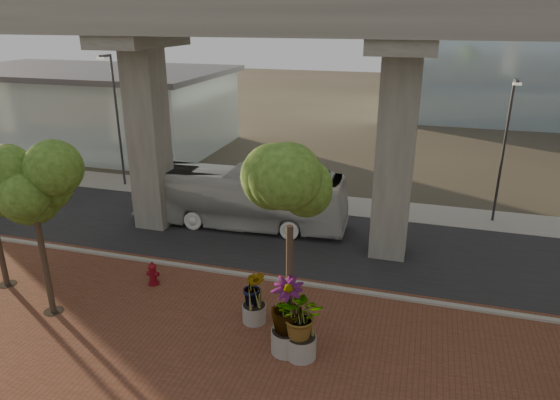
% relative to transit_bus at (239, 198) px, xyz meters
% --- Properties ---
extents(ground, '(160.00, 160.00, 0.00)m').
position_rel_transit_bus_xyz_m(ground, '(1.73, -3.13, -1.54)').
color(ground, '#363127').
rests_on(ground, ground).
extents(brick_plaza, '(70.00, 13.00, 0.06)m').
position_rel_transit_bus_xyz_m(brick_plaza, '(1.73, -11.13, -1.51)').
color(brick_plaza, brown).
rests_on(brick_plaza, ground).
extents(asphalt_road, '(90.00, 8.00, 0.04)m').
position_rel_transit_bus_xyz_m(asphalt_road, '(1.73, -1.13, -1.52)').
color(asphalt_road, black).
rests_on(asphalt_road, ground).
extents(curb_strip, '(70.00, 0.25, 0.16)m').
position_rel_transit_bus_xyz_m(curb_strip, '(1.73, -5.13, -1.46)').
color(curb_strip, gray).
rests_on(curb_strip, ground).
extents(far_sidewalk, '(90.00, 3.00, 0.06)m').
position_rel_transit_bus_xyz_m(far_sidewalk, '(1.73, 4.37, -1.51)').
color(far_sidewalk, gray).
rests_on(far_sidewalk, ground).
extents(transit_viaduct, '(72.00, 5.60, 12.40)m').
position_rel_transit_bus_xyz_m(transit_viaduct, '(1.73, -1.13, 5.74)').
color(transit_viaduct, gray).
rests_on(transit_viaduct, ground).
extents(station_pavilion, '(23.00, 13.00, 6.30)m').
position_rel_transit_bus_xyz_m(station_pavilion, '(-18.27, 12.87, 1.67)').
color(station_pavilion, silver).
rests_on(station_pavilion, ground).
extents(transit_bus, '(11.19, 3.08, 3.09)m').
position_rel_transit_bus_xyz_m(transit_bus, '(0.00, 0.00, 0.00)').
color(transit_bus, silver).
rests_on(transit_bus, ground).
extents(fire_hydrant, '(0.49, 0.45, 0.99)m').
position_rel_transit_bus_xyz_m(fire_hydrant, '(-1.20, -6.83, -1.01)').
color(fire_hydrant, maroon).
rests_on(fire_hydrant, ground).
extents(planter_front, '(2.17, 2.17, 2.38)m').
position_rel_transit_bus_xyz_m(planter_front, '(5.73, -9.58, -0.04)').
color(planter_front, '#A9A699').
rests_on(planter_front, ground).
extents(planter_right, '(2.49, 2.49, 2.66)m').
position_rel_transit_bus_xyz_m(planter_right, '(5.21, -9.46, 0.13)').
color(planter_right, gray).
rests_on(planter_right, ground).
extents(planter_left, '(1.90, 1.90, 2.09)m').
position_rel_transit_bus_xyz_m(planter_left, '(3.63, -8.15, -0.21)').
color(planter_left, '#9B968C').
rests_on(planter_left, ground).
extents(street_tree_near_west, '(3.48, 3.48, 6.47)m').
position_rel_transit_bus_xyz_m(street_tree_near_west, '(-3.77, -9.66, 3.37)').
color(street_tree_near_west, '#4A3A2A').
rests_on(street_tree_near_west, ground).
extents(street_tree_near_east, '(3.51, 3.51, 6.91)m').
position_rel_transit_bus_xyz_m(street_tree_near_east, '(5.16, -9.00, 3.80)').
color(street_tree_near_east, '#4A3A2A').
rests_on(street_tree_near_east, ground).
extents(streetlamp_west, '(0.41, 1.19, 8.19)m').
position_rel_transit_bus_xyz_m(streetlamp_west, '(-9.57, 3.98, 3.24)').
color(streetlamp_west, '#333338').
rests_on(streetlamp_west, ground).
extents(streetlamp_east, '(0.37, 1.08, 7.49)m').
position_rel_transit_bus_xyz_m(streetlamp_east, '(12.80, 4.26, 2.83)').
color(streetlamp_east, '#2A2A2E').
rests_on(streetlamp_east, ground).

